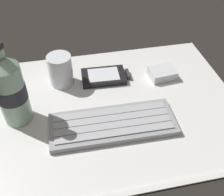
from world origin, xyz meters
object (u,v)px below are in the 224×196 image
(juice_cup, at_px, (61,71))
(handheld_device, at_px, (106,76))
(keyboard, at_px, (113,124))
(water_bottle, at_px, (10,89))
(charger_block, at_px, (162,73))

(juice_cup, bearing_deg, handheld_device, -3.06)
(juice_cup, bearing_deg, keyboard, -60.95)
(handheld_device, bearing_deg, keyboard, -95.79)
(keyboard, distance_m, water_bottle, 0.24)
(handheld_device, height_order, water_bottle, water_bottle)
(keyboard, height_order, water_bottle, water_bottle)
(juice_cup, height_order, water_bottle, water_bottle)
(charger_block, bearing_deg, juice_cup, 173.40)
(charger_block, bearing_deg, handheld_device, 170.69)
(handheld_device, xyz_separation_m, juice_cup, (-0.12, 0.01, 0.03))
(handheld_device, distance_m, charger_block, 0.16)
(handheld_device, bearing_deg, water_bottle, -155.37)
(handheld_device, bearing_deg, juice_cup, 176.94)
(water_bottle, bearing_deg, juice_cup, 45.49)
(water_bottle, xyz_separation_m, charger_block, (0.39, 0.08, -0.08))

